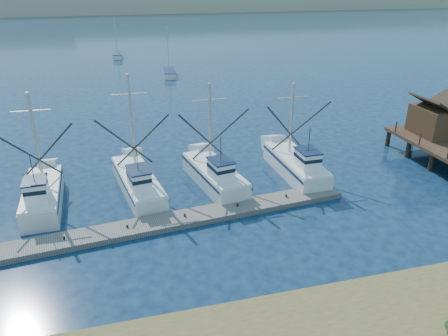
{
  "coord_description": "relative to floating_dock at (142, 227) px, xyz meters",
  "views": [
    {
      "loc": [
        -8.07,
        -20.62,
        15.86
      ],
      "look_at": [
        -0.4,
        8.0,
        2.68
      ],
      "focal_mm": 35.0,
      "sensor_mm": 36.0,
      "label": 1
    }
  ],
  "objects": [
    {
      "name": "floating_dock",
      "position": [
        0.0,
        0.0,
        0.0
      ],
      "size": [
        30.58,
        5.31,
        0.41
      ],
      "primitive_type": "cube",
      "rotation": [
        0.0,
        0.0,
        0.11
      ],
      "color": "slate",
      "rests_on": "ground"
    },
    {
      "name": "ground",
      "position": [
        6.85,
        -5.31,
        -0.2
      ],
      "size": [
        500.0,
        500.0,
        0.0
      ],
      "primitive_type": "plane",
      "color": "#0B1933",
      "rests_on": "ground"
    },
    {
      "name": "trawler_fleet",
      "position": [
        1.0,
        5.18,
        0.75
      ],
      "size": [
        29.65,
        9.32,
        9.07
      ],
      "color": "silver",
      "rests_on": "ground"
    },
    {
      "name": "sailboat_far",
      "position": [
        1.27,
        68.97,
        0.29
      ],
      "size": [
        2.15,
        6.17,
        8.1
      ],
      "rotation": [
        0.0,
        0.0,
        -0.07
      ],
      "color": "silver",
      "rests_on": "ground"
    },
    {
      "name": "sailboat_near",
      "position": [
        9.08,
        48.39,
        0.29
      ],
      "size": [
        2.58,
        6.32,
        8.1
      ],
      "rotation": [
        0.0,
        0.0,
        -0.11
      ],
      "color": "silver",
      "rests_on": "ground"
    }
  ]
}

